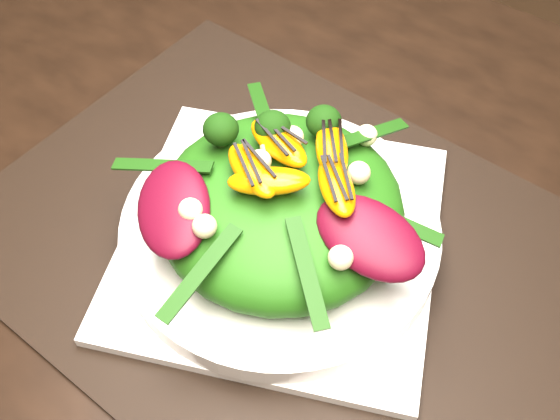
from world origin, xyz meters
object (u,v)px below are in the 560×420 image
Objects in this scene: plate_base at (280,239)px; orange_segment at (297,156)px; placemat at (280,243)px; salad_bowl at (280,229)px; lettuce_mound at (280,206)px; dining_table at (319,335)px.

plate_base is 0.08m from orange_segment.
salad_bowl is (0.00, 0.00, 0.02)m from placemat.
lettuce_mound is at bearing 0.00° from placemat.
plate_base is (0.00, 0.00, 0.01)m from placemat.
plate_base is 0.04m from lettuce_mound.
lettuce_mound is 3.22× the size of orange_segment.
lettuce_mound is (-0.06, 0.04, 0.07)m from dining_table.
placemat is 0.02m from salad_bowl.
lettuce_mound is at bearing 0.00° from plate_base.
orange_segment is (0.00, 0.02, 0.09)m from placemat.
salad_bowl is 1.33× the size of lettuce_mound.
salad_bowl is (-0.00, 0.00, 0.01)m from plate_base.
salad_bowl is at bearing 180.00° from lettuce_mound.
placemat is at bearing 180.00° from plate_base.
orange_segment is (-0.06, 0.06, 0.11)m from dining_table.
salad_bowl reaches higher than plate_base.
lettuce_mound reaches higher than placemat.
plate_base is 0.01m from salad_bowl.
plate_base is at bearing -92.97° from orange_segment.
orange_segment reaches higher than placemat.
lettuce_mound is (0.00, 0.00, 0.03)m from salad_bowl.
dining_table is 0.09m from salad_bowl.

